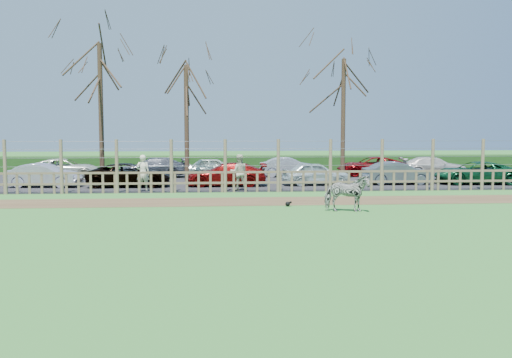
{
  "coord_description": "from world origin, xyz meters",
  "views": [
    {
      "loc": [
        -0.71,
        -18.65,
        2.94
      ],
      "look_at": [
        1.0,
        2.5,
        1.1
      ],
      "focal_mm": 40.0,
      "sensor_mm": 36.0,
      "label": 1
    }
  ],
  "objects": [
    {
      "name": "crow",
      "position": [
        2.27,
        2.89,
        0.1
      ],
      "size": [
        0.25,
        0.19,
        0.21
      ],
      "color": "black",
      "rests_on": "ground"
    },
    {
      "name": "tree_left",
      "position": [
        -6.5,
        12.5,
        5.62
      ],
      "size": [
        4.8,
        4.8,
        7.88
      ],
      "color": "#3D2B1E",
      "rests_on": "ground"
    },
    {
      "name": "tree_mid",
      "position": [
        -2.0,
        13.5,
        4.87
      ],
      "size": [
        4.8,
        4.8,
        6.83
      ],
      "color": "#3D2B1E",
      "rests_on": "ground"
    },
    {
      "name": "car_13",
      "position": [
        13.25,
        15.89,
        0.64
      ],
      "size": [
        4.27,
        2.04,
        1.2
      ],
      "primitive_type": "imported",
      "rotation": [
        0.0,
        0.0,
        1.48
      ],
      "color": "white",
      "rests_on": "asphalt"
    },
    {
      "name": "car_5",
      "position": [
        9.25,
        10.85,
        0.64
      ],
      "size": [
        3.65,
        1.29,
        1.2
      ],
      "primitive_type": "imported",
      "rotation": [
        0.0,
        0.0,
        1.58
      ],
      "color": "slate",
      "rests_on": "asphalt"
    },
    {
      "name": "car_1",
      "position": [
        -9.08,
        10.84,
        0.64
      ],
      "size": [
        3.76,
        1.66,
        1.2
      ],
      "primitive_type": "imported",
      "rotation": [
        0.0,
        0.0,
        1.46
      ],
      "color": "#B6B4C8",
      "rests_on": "asphalt"
    },
    {
      "name": "car_9",
      "position": [
        -4.21,
        16.32,
        0.64
      ],
      "size": [
        4.29,
        2.12,
        1.2
      ],
      "primitive_type": "imported",
      "rotation": [
        0.0,
        0.0,
        4.82
      ],
      "color": "#555963",
      "rests_on": "asphalt"
    },
    {
      "name": "visitor_a",
      "position": [
        -3.88,
        8.55,
        0.9
      ],
      "size": [
        0.67,
        0.47,
        1.72
      ],
      "primitive_type": "imported",
      "rotation": [
        0.0,
        0.0,
        3.04
      ],
      "color": "#EAE6C0",
      "rests_on": "asphalt"
    },
    {
      "name": "car_3",
      "position": [
        0.13,
        10.66,
        0.64
      ],
      "size": [
        4.19,
        1.83,
        1.2
      ],
      "primitive_type": "imported",
      "rotation": [
        0.0,
        0.0,
        4.68
      ],
      "color": "maroon",
      "rests_on": "asphalt"
    },
    {
      "name": "car_4",
      "position": [
        4.82,
        10.78,
        0.64
      ],
      "size": [
        3.6,
        1.62,
        1.2
      ],
      "primitive_type": "imported",
      "rotation": [
        0.0,
        0.0,
        1.63
      ],
      "color": "silver",
      "rests_on": "asphalt"
    },
    {
      "name": "fence",
      "position": [
        0.0,
        8.0,
        0.8
      ],
      "size": [
        30.16,
        0.16,
        2.5
      ],
      "color": "brown",
      "rests_on": "ground"
    },
    {
      "name": "car_6",
      "position": [
        13.45,
        10.73,
        0.64
      ],
      "size": [
        4.47,
        2.35,
        1.2
      ],
      "primitive_type": "imported",
      "rotation": [
        0.0,
        0.0,
        4.63
      ],
      "color": "#10522C",
      "rests_on": "asphalt"
    },
    {
      "name": "tree_right",
      "position": [
        7.0,
        14.0,
        5.24
      ],
      "size": [
        4.8,
        4.8,
        7.35
      ],
      "color": "#3D2B1E",
      "rests_on": "ground"
    },
    {
      "name": "car_12",
      "position": [
        9.42,
        16.4,
        0.64
      ],
      "size": [
        4.44,
        2.27,
        1.2
      ],
      "primitive_type": "imported",
      "rotation": [
        0.0,
        0.0,
        4.65
      ],
      "color": "#93080B",
      "rests_on": "asphalt"
    },
    {
      "name": "car_10",
      "position": [
        -0.45,
        16.12,
        0.64
      ],
      "size": [
        3.54,
        1.46,
        1.2
      ],
      "primitive_type": "imported",
      "rotation": [
        0.0,
        0.0,
        1.58
      ],
      "color": "silver",
      "rests_on": "asphalt"
    },
    {
      "name": "zebra",
      "position": [
        4.17,
        1.29,
        0.67
      ],
      "size": [
        1.71,
        1.04,
        1.34
      ],
      "primitive_type": "imported",
      "rotation": [
        0.0,
        0.0,
        1.36
      ],
      "color": "gray",
      "rests_on": "ground"
    },
    {
      "name": "dirt_strip",
      "position": [
        0.0,
        4.5,
        0.01
      ],
      "size": [
        34.0,
        2.8,
        0.01
      ],
      "primitive_type": "cube",
      "color": "brown",
      "rests_on": "ground"
    },
    {
      "name": "car_11",
      "position": [
        4.16,
        16.18,
        0.64
      ],
      "size": [
        3.7,
        1.43,
        1.2
      ],
      "primitive_type": "imported",
      "rotation": [
        0.0,
        0.0,
        1.53
      ],
      "color": "#AFB3BC",
      "rests_on": "asphalt"
    },
    {
      "name": "car_2",
      "position": [
        -4.8,
        10.7,
        0.64
      ],
      "size": [
        4.35,
        2.07,
        1.2
      ],
      "primitive_type": "imported",
      "rotation": [
        0.0,
        0.0,
        1.55
      ],
      "color": "black",
      "rests_on": "asphalt"
    },
    {
      "name": "hedge",
      "position": [
        0.0,
        21.5,
        0.55
      ],
      "size": [
        46.0,
        2.0,
        1.1
      ],
      "primitive_type": "cube",
      "color": "#1E4716",
      "rests_on": "ground"
    },
    {
      "name": "car_8",
      "position": [
        -9.29,
        15.75,
        0.64
      ],
      "size": [
        4.48,
        2.37,
        1.2
      ],
      "primitive_type": "imported",
      "rotation": [
        0.0,
        0.0,
        1.66
      ],
      "color": "silver",
      "rests_on": "asphalt"
    },
    {
      "name": "ground",
      "position": [
        0.0,
        0.0,
        0.0
      ],
      "size": [
        120.0,
        120.0,
        0.0
      ],
      "primitive_type": "plane",
      "color": "#57A13E",
      "rests_on": "ground"
    },
    {
      "name": "visitor_b",
      "position": [
        0.67,
        8.57,
        0.9
      ],
      "size": [
        0.84,
        0.66,
        1.72
      ],
      "primitive_type": "imported",
      "rotation": [
        0.0,
        0.0,
        3.13
      ],
      "color": "beige",
      "rests_on": "asphalt"
    },
    {
      "name": "asphalt",
      "position": [
        0.0,
        14.5,
        0.02
      ],
      "size": [
        44.0,
        13.0,
        0.04
      ],
      "primitive_type": "cube",
      "color": "#232326",
      "rests_on": "ground"
    }
  ]
}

